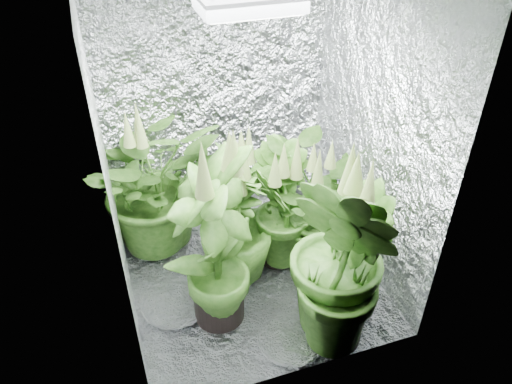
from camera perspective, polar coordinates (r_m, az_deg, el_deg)
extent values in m
plane|color=silver|center=(3.50, -0.52, -9.50)|extent=(1.60, 1.60, 0.00)
cube|color=silver|center=(3.56, -4.69, 10.98)|extent=(1.60, 0.02, 2.00)
cube|color=silver|center=(2.27, 5.67, -5.20)|extent=(1.60, 0.02, 2.00)
cube|color=silver|center=(2.77, -16.55, 1.81)|extent=(0.02, 1.60, 2.00)
cube|color=silver|center=(3.18, 13.32, 6.94)|extent=(0.02, 1.60, 2.00)
cube|color=gray|center=(2.55, -0.75, 20.92)|extent=(0.50, 0.30, 0.08)
cube|color=white|center=(2.56, -0.74, 19.95)|extent=(0.46, 0.26, 0.01)
cylinder|color=black|center=(3.74, -10.93, -4.23)|extent=(0.26, 0.26, 0.23)
cylinder|color=#442411|center=(3.68, -11.10, -3.01)|extent=(0.24, 0.24, 0.03)
imported|color=#1B440E|center=(3.49, -11.70, 1.11)|extent=(1.08, 1.08, 1.02)
cone|color=olive|center=(3.26, -12.65, 7.72)|extent=(0.08, 0.08, 0.23)
cylinder|color=black|center=(3.60, -1.75, -5.08)|extent=(0.29, 0.29, 0.26)
cylinder|color=#442411|center=(3.53, -1.78, -3.67)|extent=(0.27, 0.27, 0.03)
imported|color=#1B440E|center=(3.39, -1.85, -0.80)|extent=(0.60, 0.60, 0.86)
cone|color=olive|center=(3.19, -1.97, 4.56)|extent=(0.09, 0.09, 0.26)
cylinder|color=black|center=(3.55, 2.45, -5.84)|extent=(0.28, 0.28, 0.25)
cylinder|color=#442411|center=(3.48, 2.49, -4.46)|extent=(0.26, 0.26, 0.03)
imported|color=#1B440E|center=(3.34, 2.59, -1.48)|extent=(0.61, 0.61, 0.87)
cone|color=olive|center=(3.13, 2.77, 4.00)|extent=(0.09, 0.09, 0.25)
cylinder|color=black|center=(3.43, -2.17, -8.00)|extent=(0.25, 0.25, 0.22)
cylinder|color=#442411|center=(3.37, -2.21, -6.84)|extent=(0.23, 0.23, 0.03)
imported|color=#1B440E|center=(3.20, -2.31, -3.49)|extent=(0.67, 0.67, 0.86)
cone|color=olive|center=(2.98, -2.48, 2.17)|extent=(0.08, 0.08, 0.22)
cylinder|color=black|center=(3.56, 7.05, -6.28)|extent=(0.25, 0.25, 0.22)
cylinder|color=#442411|center=(3.50, 7.17, -5.10)|extent=(0.23, 0.23, 0.03)
imported|color=#1B440E|center=(3.34, 7.49, -1.78)|extent=(0.84, 0.84, 0.87)
cone|color=olive|center=(3.13, 8.02, 3.81)|extent=(0.08, 0.08, 0.22)
cylinder|color=black|center=(3.17, -4.26, -12.12)|extent=(0.31, 0.31, 0.28)
cylinder|color=#442411|center=(3.07, -4.36, -10.56)|extent=(0.29, 0.29, 0.03)
imported|color=#1B440E|center=(2.82, -4.70, -5.26)|extent=(0.79, 0.79, 1.21)
cone|color=olive|center=(2.50, -5.29, 4.12)|extent=(0.10, 0.10, 0.28)
cylinder|color=black|center=(3.08, 9.06, -14.18)|extent=(0.32, 0.32, 0.29)
cylinder|color=#442411|center=(2.99, 9.29, -12.58)|extent=(0.30, 0.30, 0.03)
imported|color=#1B440E|center=(2.73, 10.01, -7.51)|extent=(0.71, 0.71, 1.20)
cone|color=olive|center=(2.40, 11.29, 1.78)|extent=(0.10, 0.10, 0.29)
cylinder|color=black|center=(4.08, 5.20, -1.20)|extent=(0.14, 0.14, 0.08)
cylinder|color=black|center=(3.99, 5.32, 0.62)|extent=(0.13, 0.13, 0.10)
cylinder|color=#4C4C51|center=(3.96, 4.69, 0.32)|extent=(0.11, 0.29, 0.30)
torus|color=#4C4C51|center=(3.96, 4.69, 0.32)|extent=(0.12, 0.30, 0.31)
cube|color=white|center=(2.97, 10.85, -12.33)|extent=(0.05, 0.04, 0.08)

